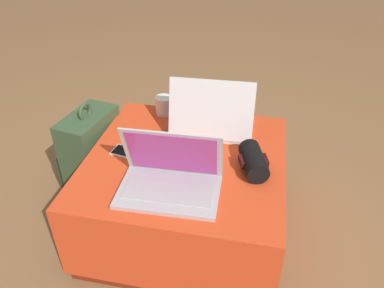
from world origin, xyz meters
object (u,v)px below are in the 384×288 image
cell_phone (128,152)px  wrist_brace (253,161)px  laptop_far (212,120)px  coffee_mug (165,105)px  laptop_near (170,178)px  backpack (91,155)px

cell_phone → wrist_brace: 0.51m
laptop_far → wrist_brace: 0.32m
laptop_far → coffee_mug: (-0.25, 0.11, -0.01)m
laptop_near → coffee_mug: laptop_near is taller
laptop_far → cell_phone: 0.40m
laptop_far → backpack: laptop_far is taller
cell_phone → coffee_mug: bearing=179.2°
laptop_far → cell_phone: bearing=36.0°
wrist_brace → coffee_mug: coffee_mug is taller
cell_phone → backpack: backpack is taller
wrist_brace → laptop_far: bearing=128.9°
laptop_near → laptop_far: 0.43m
laptop_near → coffee_mug: 0.56m
laptop_near → wrist_brace: laptop_near is taller
laptop_far → coffee_mug: bearing=-26.0°
laptop_far → backpack: bearing=4.3°
backpack → coffee_mug: backpack is taller
cell_phone → backpack: bearing=-113.7°
backpack → wrist_brace: backpack is taller
laptop_near → cell_phone: size_ratio=2.49×
laptop_far → backpack: (-0.58, -0.07, -0.23)m
cell_phone → wrist_brace: size_ratio=0.76×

